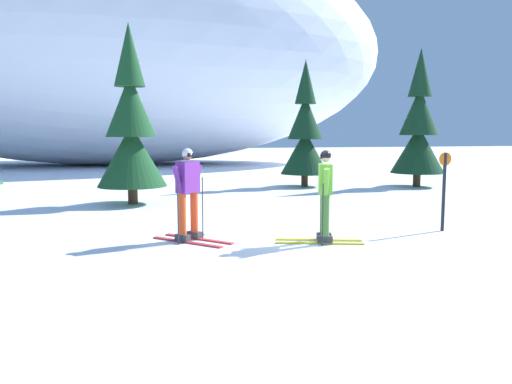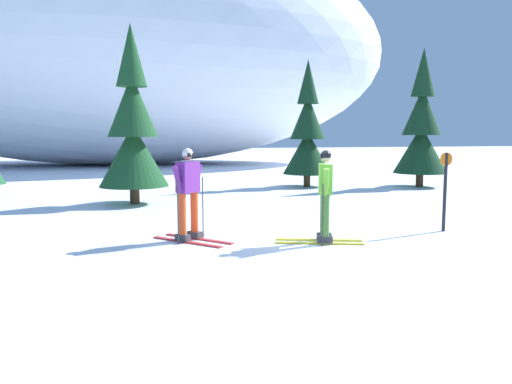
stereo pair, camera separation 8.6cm
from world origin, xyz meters
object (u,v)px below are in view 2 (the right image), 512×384
(skier_lime_jacket, at_px, (325,195))
(pine_tree_center_right, at_px, (307,134))
(pine_tree_far_right, at_px, (421,129))
(pine_tree_center_left, at_px, (133,130))
(trail_marker_post, at_px, (445,187))
(skier_purple_jacket, at_px, (188,192))

(skier_lime_jacket, bearing_deg, pine_tree_center_right, 72.34)
(pine_tree_far_right, bearing_deg, pine_tree_center_right, 165.11)
(pine_tree_center_right, bearing_deg, pine_tree_center_left, -152.19)
(pine_tree_center_left, relative_size, trail_marker_post, 3.11)
(pine_tree_far_right, bearing_deg, trail_marker_post, -118.54)
(skier_lime_jacket, distance_m, skier_purple_jacket, 2.58)
(skier_purple_jacket, height_order, pine_tree_center_left, pine_tree_center_left)
(skier_lime_jacket, relative_size, pine_tree_center_right, 0.36)
(skier_lime_jacket, distance_m, pine_tree_center_left, 7.27)
(skier_lime_jacket, xyz_separation_m, pine_tree_far_right, (7.29, 8.61, 1.29))
(pine_tree_center_left, relative_size, pine_tree_far_right, 0.98)
(pine_tree_center_left, bearing_deg, skier_lime_jacket, -61.35)
(skier_purple_jacket, bearing_deg, pine_tree_center_left, 100.03)
(pine_tree_center_right, relative_size, trail_marker_post, 2.92)
(skier_purple_jacket, relative_size, pine_tree_center_right, 0.37)
(skier_lime_jacket, relative_size, pine_tree_center_left, 0.34)
(pine_tree_center_left, bearing_deg, pine_tree_far_right, 12.25)
(skier_lime_jacket, xyz_separation_m, trail_marker_post, (2.85, 0.45, 0.03))
(pine_tree_center_right, height_order, trail_marker_post, pine_tree_center_right)
(pine_tree_center_right, relative_size, pine_tree_far_right, 0.92)
(skier_lime_jacket, bearing_deg, trail_marker_post, 8.94)
(pine_tree_center_right, distance_m, trail_marker_post, 9.34)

